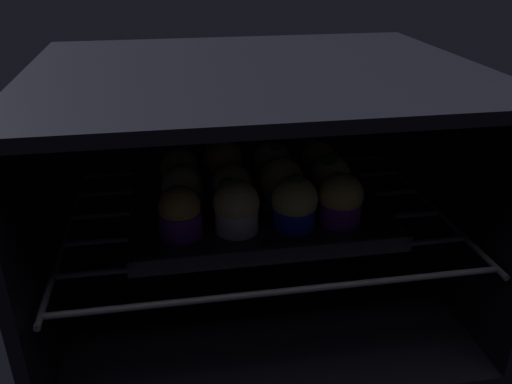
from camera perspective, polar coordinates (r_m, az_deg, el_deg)
oven_cavity at (r=80.21cm, az=-0.47°, el=1.04°), size 59.00×47.00×37.00cm
oven_rack at (r=77.97cm, az=0.05°, el=-2.51°), size 54.80×42.00×0.80cm
baking_tray at (r=77.80cm, az=-0.00°, el=-1.68°), size 35.79×28.57×2.20cm
muffin_row0_col0 at (r=69.14cm, az=-8.25°, el=-2.22°), size 5.74×5.74×6.92cm
muffin_row0_col1 at (r=69.31cm, az=-2.17°, el=-1.63°), size 6.13×6.13×7.35cm
muffin_row0_col2 at (r=70.45cm, az=4.19°, el=-1.22°), size 6.26×6.26×7.66cm
muffin_row0_col3 at (r=72.30cm, az=9.15°, el=-0.86°), size 6.11×6.11×7.19cm
muffin_row1_col0 at (r=75.44cm, az=-8.01°, el=0.23°), size 5.81×5.81×6.86cm
muffin_row1_col1 at (r=75.63cm, az=-2.62°, el=0.48°), size 5.74×5.74×6.62cm
muffin_row1_col2 at (r=76.61cm, az=2.73°, el=1.03°), size 6.30×6.30×7.21cm
muffin_row1_col3 at (r=78.38cm, az=8.06°, el=1.41°), size 5.74×5.74×7.57cm
muffin_row2_col0 at (r=81.60cm, az=-8.24°, el=2.18°), size 5.92×5.92×6.77cm
muffin_row2_col1 at (r=82.18cm, az=-3.62°, el=3.12°), size 6.20×6.20×7.69cm
muffin_row2_col2 at (r=83.37cm, az=1.72°, el=3.06°), size 5.80×5.80×7.29cm
muffin_row2_col3 at (r=84.76cm, az=6.64°, el=3.21°), size 5.74×5.74×7.20cm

